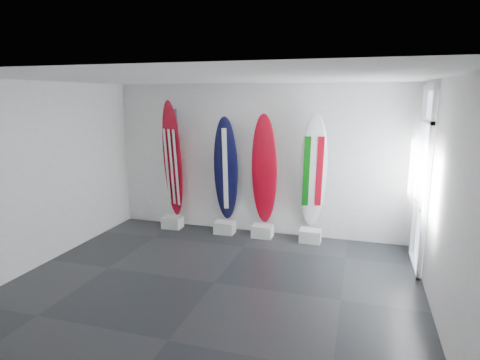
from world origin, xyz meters
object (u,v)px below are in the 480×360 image
(surfboard_navy, at_px, (226,170))
(surfboard_italy, at_px, (313,172))
(surfboard_swiss, at_px, (264,170))
(surfboard_usa, at_px, (172,159))

(surfboard_navy, xyz_separation_m, surfboard_italy, (1.74, 0.00, 0.04))
(surfboard_navy, bearing_deg, surfboard_italy, -9.76)
(surfboard_navy, distance_m, surfboard_swiss, 0.79)
(surfboard_swiss, bearing_deg, surfboard_navy, 177.05)
(surfboard_usa, distance_m, surfboard_swiss, 1.97)
(surfboard_navy, height_order, surfboard_italy, surfboard_italy)
(surfboard_usa, height_order, surfboard_navy, surfboard_usa)
(surfboard_navy, distance_m, surfboard_italy, 1.74)
(surfboard_navy, relative_size, surfboard_italy, 0.96)
(surfboard_swiss, height_order, surfboard_italy, surfboard_italy)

